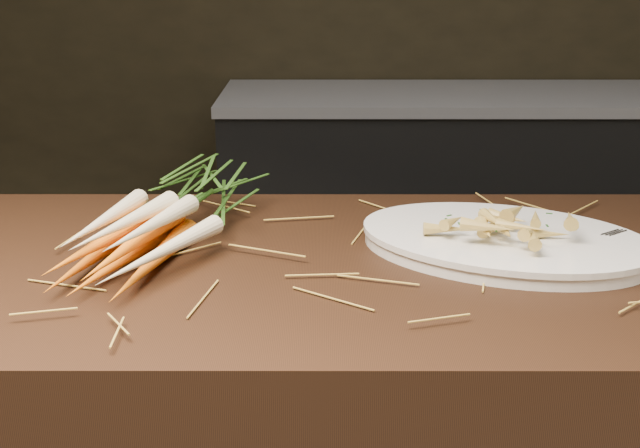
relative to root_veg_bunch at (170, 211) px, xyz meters
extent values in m
cube|color=black|center=(0.78, 1.79, -0.55)|extent=(1.80, 0.60, 0.80)
cube|color=#99999E|center=(0.78, 1.79, -0.13)|extent=(1.82, 0.62, 0.04)
cone|color=#CD4F16|center=(-0.09, -0.12, -0.03)|extent=(0.11, 0.30, 0.04)
cone|color=#CD4F16|center=(-0.05, -0.14, -0.03)|extent=(0.13, 0.29, 0.04)
cone|color=#CD4F16|center=(0.00, -0.15, -0.03)|extent=(0.10, 0.30, 0.04)
cone|color=#CD4F16|center=(-0.07, -0.14, 0.00)|extent=(0.14, 0.29, 0.04)
cone|color=#CD4F16|center=(-0.03, -0.15, 0.00)|extent=(0.11, 0.30, 0.04)
cone|color=beige|center=(-0.08, -0.12, 0.02)|extent=(0.08, 0.28, 0.05)
cone|color=beige|center=(-0.04, -0.14, 0.03)|extent=(0.12, 0.27, 0.04)
cone|color=beige|center=(0.00, -0.14, 0.02)|extent=(0.11, 0.28, 0.05)
cone|color=beige|center=(0.02, -0.18, 0.00)|extent=(0.16, 0.26, 0.03)
ellipsoid|color=#34621C|center=(0.03, 0.11, 0.00)|extent=(0.25, 0.30, 0.10)
cube|color=silver|center=(0.69, -0.13, -0.02)|extent=(0.15, 0.11, 0.00)
camera|label=1|loc=(0.25, -1.26, 0.41)|focal=45.00mm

